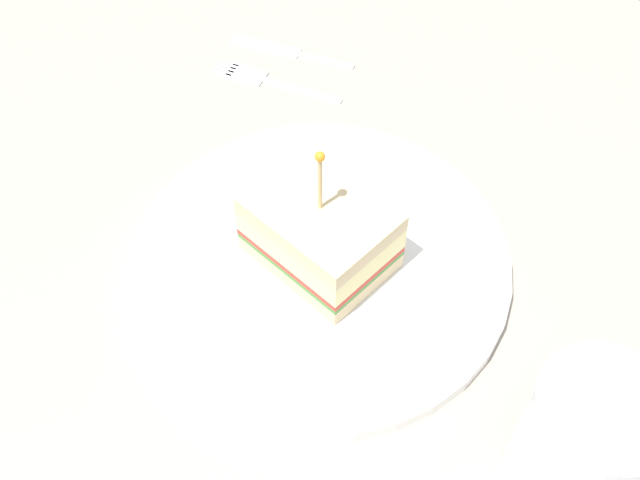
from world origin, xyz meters
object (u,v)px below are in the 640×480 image
(fork, at_px, (263,78))
(knife, at_px, (285,50))
(plate, at_px, (320,261))
(drink_glass, at_px, (580,450))
(sandwich_half_center, at_px, (320,233))

(fork, height_order, knife, same)
(plate, xyz_separation_m, fork, (0.14, 0.17, -0.00))
(plate, bearing_deg, fork, 50.08)
(drink_glass, distance_m, fork, 0.44)
(plate, relative_size, sandwich_half_center, 2.59)
(sandwich_half_center, relative_size, fork, 0.87)
(drink_glass, relative_size, knife, 0.88)
(plate, xyz_separation_m, drink_glass, (-0.05, -0.22, 0.04))
(plate, distance_m, drink_glass, 0.23)
(sandwich_half_center, bearing_deg, drink_glass, -101.97)
(sandwich_half_center, height_order, fork, sandwich_half_center)
(plate, height_order, drink_glass, drink_glass)
(fork, bearing_deg, plate, -129.92)
(fork, bearing_deg, knife, 11.04)
(drink_glass, bearing_deg, plate, 77.93)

